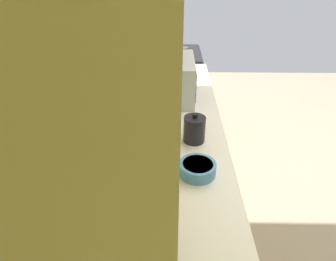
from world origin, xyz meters
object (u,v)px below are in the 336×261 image
oven_range (174,89)px  microwave (173,79)px  kettle (194,129)px  bowl (198,168)px

oven_range → microwave: bearing=179.3°
microwave → kettle: 0.67m
oven_range → kettle: (-1.84, -0.12, 0.52)m
oven_range → kettle: bearing=-176.1°
oven_range → microwave: size_ratio=2.06×
oven_range → kettle: kettle is taller
oven_range → bowl: 2.22m
microwave → oven_range: bearing=-0.7°
microwave → bowl: 1.00m
bowl → kettle: kettle is taller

